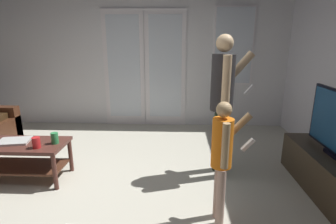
{
  "coord_description": "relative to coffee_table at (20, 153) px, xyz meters",
  "views": [
    {
      "loc": [
        0.87,
        -2.37,
        1.61
      ],
      "look_at": [
        0.76,
        0.33,
        0.86
      ],
      "focal_mm": 28.14,
      "sensor_mm": 36.0,
      "label": 1
    }
  ],
  "objects": [
    {
      "name": "coffee_table",
      "position": [
        0.0,
        0.0,
        0.0
      ],
      "size": [
        1.08,
        0.5,
        0.45
      ],
      "color": "#4A2720",
      "rests_on": "ground_plane"
    },
    {
      "name": "cup_by_laptop",
      "position": [
        0.43,
        0.01,
        0.19
      ],
      "size": [
        0.08,
        0.08,
        0.13
      ],
      "primitive_type": "cylinder",
      "color": "#2D8246",
      "rests_on": "coffee_table"
    },
    {
      "name": "tv_stand",
      "position": [
        3.48,
        -0.24,
        -0.12
      ],
      "size": [
        0.47,
        1.58,
        0.43
      ],
      "color": "#362A1C",
      "rests_on": "ground_plane"
    },
    {
      "name": "person_adult",
      "position": [
        2.36,
        0.23,
        0.67
      ],
      "size": [
        0.55,
        0.47,
        1.67
      ],
      "color": "black",
      "rests_on": "ground_plane"
    },
    {
      "name": "ground_plane",
      "position": [
        0.98,
        -0.39,
        -0.34
      ],
      "size": [
        5.82,
        5.24,
        0.02
      ],
      "primitive_type": "cube",
      "color": "#B3B09E"
    },
    {
      "name": "wall_back_with_doors",
      "position": [
        1.05,
        2.19,
        0.92
      ],
      "size": [
        5.82,
        0.09,
        2.55
      ],
      "color": "silver",
      "rests_on": "ground_plane"
    },
    {
      "name": "cup_near_edge",
      "position": [
        0.29,
        -0.12,
        0.18
      ],
      "size": [
        0.09,
        0.09,
        0.12
      ],
      "primitive_type": "cylinder",
      "color": "red",
      "rests_on": "coffee_table"
    },
    {
      "name": "person_child",
      "position": [
        2.24,
        -0.67,
        0.34
      ],
      "size": [
        0.4,
        0.32,
        1.12
      ],
      "color": "tan",
      "rests_on": "ground_plane"
    },
    {
      "name": "laptop_closed",
      "position": [
        -0.06,
        0.03,
        0.14
      ],
      "size": [
        0.38,
        0.32,
        0.03
      ],
      "primitive_type": "cube",
      "rotation": [
        0.0,
        0.0,
        0.2
      ],
      "color": "#B9B9B5",
      "rests_on": "coffee_table"
    }
  ]
}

